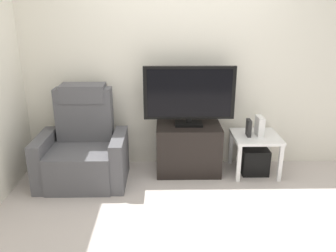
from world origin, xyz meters
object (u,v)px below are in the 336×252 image
Objects in this scene: subwoofer_box at (254,160)px; tv_stand at (188,149)px; television at (189,95)px; recliner_armchair at (83,149)px; side_table at (255,141)px; game_console at (260,126)px; book_upright at (249,128)px.

tv_stand is at bearing 177.37° from subwoofer_box.
television reaches higher than recliner_armchair.
side_table is at bearing -2.63° from tv_stand.
television is at bearing 176.87° from game_console.
tv_stand is at bearing 175.35° from book_upright.
television is 5.32× the size of book_upright.
game_console reaches higher than subwoofer_box.
game_console is at bearing -2.04° from recliner_armchair.
game_console is at bearing -1.83° from tv_stand.
television is (0.00, 0.02, 0.66)m from tv_stand.
game_console is at bearing -3.13° from television.
book_upright is at bearing -168.69° from subwoofer_box.
television reaches higher than tv_stand.
tv_stand is 0.66m from television.
side_table is 0.25m from subwoofer_box.
side_table is at bearing -45.00° from subwoofer_box.
book_upright is (-0.10, -0.02, 0.42)m from subwoofer_box.
recliner_armchair is 3.44× the size of subwoofer_box.
book_upright is (-0.10, -0.02, 0.18)m from side_table.
game_console is (0.83, -0.03, 0.29)m from tv_stand.
recliner_armchair is 5.46× the size of book_upright.
recliner_armchair is 2.02m from side_table.
recliner_armchair reaches higher than game_console.
television is 1.36m from recliner_armchair.
tv_stand is at bearing 178.17° from game_console.
television is 0.97× the size of recliner_armchair.
television reaches higher than book_upright.
tv_stand is 0.70× the size of recliner_armchair.
game_console reaches higher than book_upright.
game_console is at bearing 15.95° from subwoofer_box.
subwoofer_box is 0.44m from game_console.
subwoofer_box is at bearing 11.31° from book_upright.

